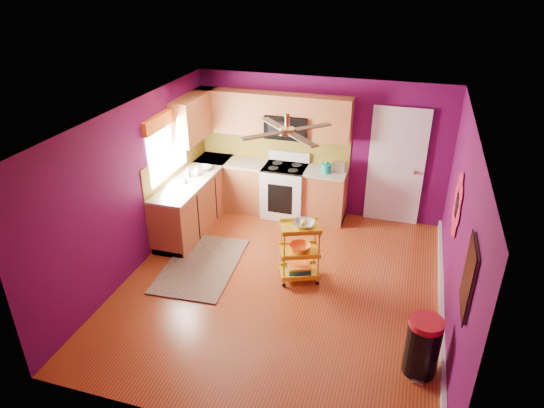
% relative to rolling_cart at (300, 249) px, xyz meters
% --- Properties ---
extents(ground, '(5.00, 5.00, 0.00)m').
position_rel_rolling_cart_xyz_m(ground, '(-0.21, -0.24, -0.51)').
color(ground, maroon).
rests_on(ground, ground).
extents(room_envelope, '(4.54, 5.04, 2.52)m').
position_rel_rolling_cart_xyz_m(room_envelope, '(-0.18, -0.24, 1.12)').
color(room_envelope, '#560945').
rests_on(room_envelope, ground).
extents(lower_cabinets, '(2.81, 2.31, 0.94)m').
position_rel_rolling_cart_xyz_m(lower_cabinets, '(-1.56, 1.58, -0.08)').
color(lower_cabinets, '#9A512A').
rests_on(lower_cabinets, ground).
extents(electric_range, '(0.76, 0.66, 1.13)m').
position_rel_rolling_cart_xyz_m(electric_range, '(-0.76, 1.94, -0.03)').
color(electric_range, white).
rests_on(electric_range, ground).
extents(upper_cabinetry, '(2.80, 2.30, 1.26)m').
position_rel_rolling_cart_xyz_m(upper_cabinetry, '(-1.45, 1.94, 1.29)').
color(upper_cabinetry, '#9A512A').
rests_on(upper_cabinetry, ground).
extents(left_window, '(0.08, 1.35, 1.08)m').
position_rel_rolling_cart_xyz_m(left_window, '(-2.43, 0.81, 1.22)').
color(left_window, white).
rests_on(left_window, ground).
extents(panel_door, '(0.95, 0.11, 2.15)m').
position_rel_rolling_cart_xyz_m(panel_door, '(1.14, 2.23, 0.51)').
color(panel_door, white).
rests_on(panel_door, ground).
extents(right_wall_art, '(0.04, 2.74, 1.04)m').
position_rel_rolling_cart_xyz_m(right_wall_art, '(2.02, -0.58, 0.93)').
color(right_wall_art, black).
rests_on(right_wall_art, ground).
extents(ceiling_fan, '(1.01, 1.01, 0.26)m').
position_rel_rolling_cart_xyz_m(ceiling_fan, '(-0.21, -0.04, 1.78)').
color(ceiling_fan, '#BF8C3F').
rests_on(ceiling_fan, ground).
extents(shag_rug, '(1.17, 1.80, 0.02)m').
position_rel_rolling_cart_xyz_m(shag_rug, '(-1.54, -0.11, -0.50)').
color(shag_rug, black).
rests_on(shag_rug, ground).
extents(rolling_cart, '(0.66, 0.58, 1.00)m').
position_rel_rolling_cart_xyz_m(rolling_cart, '(0.00, 0.00, 0.00)').
color(rolling_cart, yellow).
rests_on(rolling_cart, ground).
extents(trash_can, '(0.42, 0.44, 0.74)m').
position_rel_rolling_cart_xyz_m(trash_can, '(1.75, -1.35, -0.15)').
color(trash_can, black).
rests_on(trash_can, ground).
extents(teal_kettle, '(0.18, 0.18, 0.21)m').
position_rel_rolling_cart_xyz_m(teal_kettle, '(-0.01, 1.89, 0.51)').
color(teal_kettle, teal).
rests_on(teal_kettle, lower_cabinets).
extents(toaster, '(0.22, 0.15, 0.18)m').
position_rel_rolling_cart_xyz_m(toaster, '(0.19, 2.02, 0.52)').
color(toaster, beige).
rests_on(toaster, lower_cabinets).
extents(soap_bottle_a, '(0.08, 0.08, 0.17)m').
position_rel_rolling_cart_xyz_m(soap_bottle_a, '(-2.23, 1.02, 0.51)').
color(soap_bottle_a, '#EA3F72').
rests_on(soap_bottle_a, lower_cabinets).
extents(soap_bottle_b, '(0.13, 0.13, 0.16)m').
position_rel_rolling_cart_xyz_m(soap_bottle_b, '(-2.10, 1.13, 0.51)').
color(soap_bottle_b, white).
rests_on(soap_bottle_b, lower_cabinets).
extents(counter_dish, '(0.24, 0.24, 0.06)m').
position_rel_rolling_cart_xyz_m(counter_dish, '(-2.09, 1.40, 0.46)').
color(counter_dish, white).
rests_on(counter_dish, lower_cabinets).
extents(counter_cup, '(0.11, 0.11, 0.09)m').
position_rel_rolling_cart_xyz_m(counter_cup, '(-2.18, 0.78, 0.47)').
color(counter_cup, white).
rests_on(counter_cup, lower_cabinets).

